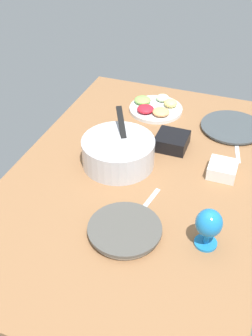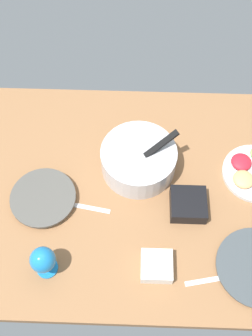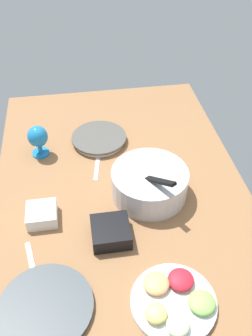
% 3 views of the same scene
% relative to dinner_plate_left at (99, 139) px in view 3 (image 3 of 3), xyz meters
% --- Properties ---
extents(ground_plane, '(1.60, 1.04, 0.04)m').
position_rel_dinner_plate_left_xyz_m(ground_plane, '(0.33, 0.06, -0.04)').
color(ground_plane, '#8C603D').
extents(dinner_plate_left, '(0.26, 0.26, 0.03)m').
position_rel_dinner_plate_left_xyz_m(dinner_plate_left, '(0.00, 0.00, 0.00)').
color(dinner_plate_left, silver).
rests_on(dinner_plate_left, ground_plane).
extents(dinner_plate_right, '(0.30, 0.30, 0.02)m').
position_rel_dinner_plate_left_xyz_m(dinner_plate_right, '(0.81, -0.25, -0.01)').
color(dinner_plate_right, silver).
rests_on(dinner_plate_right, ground_plane).
extents(mixing_bowl, '(0.31, 0.31, 0.19)m').
position_rel_dinner_plate_left_xyz_m(mixing_bowl, '(0.37, 0.17, 0.05)').
color(mixing_bowl, silver).
rests_on(mixing_bowl, ground_plane).
extents(fruit_platter, '(0.27, 0.27, 0.05)m').
position_rel_dinner_plate_left_xyz_m(fruit_platter, '(0.86, 0.15, 0.00)').
color(fruit_platter, silver).
rests_on(fruit_platter, ground_plane).
extents(hurricane_glass_blue, '(0.09, 0.09, 0.15)m').
position_rel_dinner_plate_left_xyz_m(hurricane_glass_blue, '(0.05, -0.27, 0.08)').
color(hurricane_glass_blue, '#1D7BC0').
rests_on(hurricane_glass_blue, ground_plane).
extents(square_bowl_white, '(0.11, 0.11, 0.06)m').
position_rel_dinner_plate_left_xyz_m(square_bowl_white, '(0.45, -0.26, 0.01)').
color(square_bowl_white, white).
rests_on(square_bowl_white, ground_plane).
extents(square_bowl_black, '(0.14, 0.14, 0.06)m').
position_rel_dinner_plate_left_xyz_m(square_bowl_black, '(0.57, -0.01, 0.02)').
color(square_bowl_black, black).
rests_on(square_bowl_black, ground_plane).
extents(fork_by_left_plate, '(0.18, 0.05, 0.01)m').
position_rel_dinner_plate_left_xyz_m(fork_by_left_plate, '(0.18, -0.03, -0.01)').
color(fork_by_left_plate, silver).
rests_on(fork_by_left_plate, ground_plane).
extents(fork_by_right_plate, '(0.18, 0.05, 0.01)m').
position_rel_dinner_plate_left_xyz_m(fork_by_right_plate, '(0.64, -0.30, -0.01)').
color(fork_by_right_plate, silver).
rests_on(fork_by_right_plate, ground_plane).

